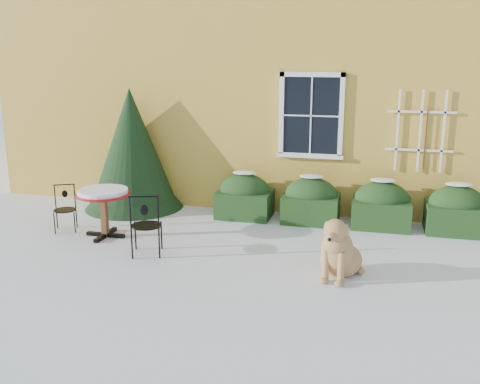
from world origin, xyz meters
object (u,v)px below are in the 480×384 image
(evergreen_shrub, at_px, (133,160))
(patio_chair_near, at_px, (146,224))
(bistro_table, at_px, (103,197))
(patio_chair_far, at_px, (65,208))
(dog, at_px, (339,252))

(evergreen_shrub, relative_size, patio_chair_near, 2.43)
(evergreen_shrub, bearing_deg, patio_chair_near, -60.97)
(bistro_table, height_order, patio_chair_near, patio_chair_near)
(bistro_table, distance_m, patio_chair_far, 0.94)
(bistro_table, xyz_separation_m, patio_chair_far, (-0.87, 0.17, -0.30))
(patio_chair_near, bearing_deg, patio_chair_far, -40.18)
(evergreen_shrub, distance_m, bistro_table, 1.93)
(bistro_table, relative_size, patio_chair_far, 1.11)
(patio_chair_far, height_order, dog, dog)
(patio_chair_near, height_order, dog, patio_chair_near)
(patio_chair_near, bearing_deg, evergreen_shrub, -78.69)
(patio_chair_near, bearing_deg, bistro_table, -48.47)
(bistro_table, distance_m, dog, 4.18)
(patio_chair_near, xyz_separation_m, dog, (3.01, -0.17, -0.13))
(bistro_table, bearing_deg, evergreen_shrub, 99.78)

